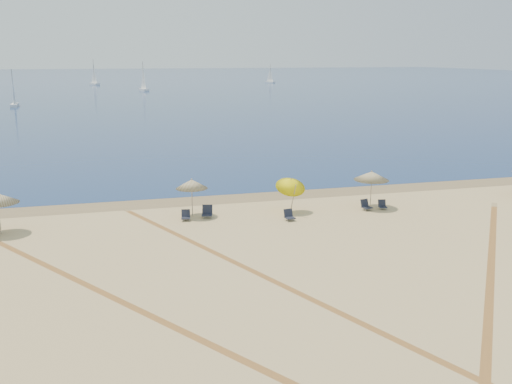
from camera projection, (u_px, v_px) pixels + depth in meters
ground at (425, 382)px, 17.39m from camera, size 160.00×160.00×0.00m
ocean at (124, 80)px, 229.00m from camera, size 500.00×500.00×0.00m
wet_sand at (241, 197)px, 39.96m from camera, size 500.00×500.00×0.00m
umbrella_2 at (192, 184)px, 34.85m from camera, size 1.95×1.95×2.36m
umbrella_3 at (291, 184)px, 35.61m from camera, size 1.85×1.92×2.55m
umbrella_4 at (372, 176)px, 36.81m from camera, size 2.23×2.25×2.44m
chair_2 at (186, 216)px, 34.38m from camera, size 0.61×0.68×0.62m
chair_3 at (207, 212)px, 34.98m from camera, size 0.77×0.85×0.74m
chair_4 at (289, 215)px, 34.38m from camera, size 0.61×0.69×0.66m
chair_5 at (366, 205)px, 36.68m from camera, size 0.70×0.77×0.67m
chair_6 at (382, 205)px, 36.90m from camera, size 0.58×0.65×0.59m
sailboat_0 at (94, 77)px, 190.75m from camera, size 3.40×5.72×8.33m
sailboat_1 at (270, 77)px, 205.82m from camera, size 2.72×4.50×6.56m
sailboat_2 at (143, 82)px, 159.03m from camera, size 2.59×5.53×7.98m
sailboat_3 at (14, 95)px, 110.34m from camera, size 1.37×4.77×7.05m
tire_tracks at (289, 282)px, 25.04m from camera, size 55.99×42.39×0.00m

